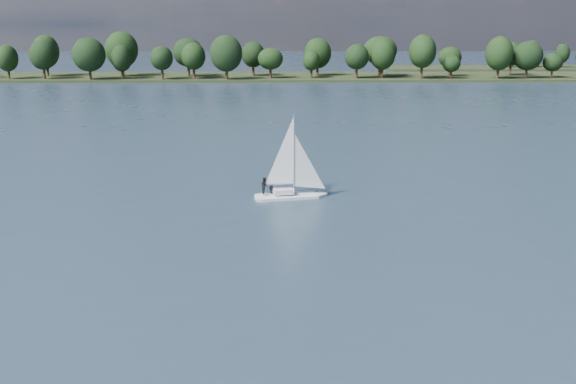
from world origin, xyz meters
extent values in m
plane|color=#233342|center=(0.00, 100.00, 0.00)|extent=(700.00, 700.00, 0.00)
cube|color=black|center=(0.00, 212.00, 0.00)|extent=(660.00, 40.00, 1.50)
cube|color=white|center=(3.82, 43.49, 0.00)|extent=(7.78, 3.67, 0.88)
cube|color=white|center=(3.82, 43.49, 0.88)|extent=(2.44, 1.77, 0.55)
cylinder|color=#B8B7BF|center=(3.82, 43.49, 5.02)|extent=(0.13, 0.13, 8.83)
imported|color=black|center=(1.94, 43.81, 1.50)|extent=(0.70, 0.82, 1.90)
imported|color=black|center=(1.19, 43.31, 1.50)|extent=(0.94, 1.09, 1.90)
camera|label=1|loc=(2.83, -25.97, 18.93)|focal=40.00mm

